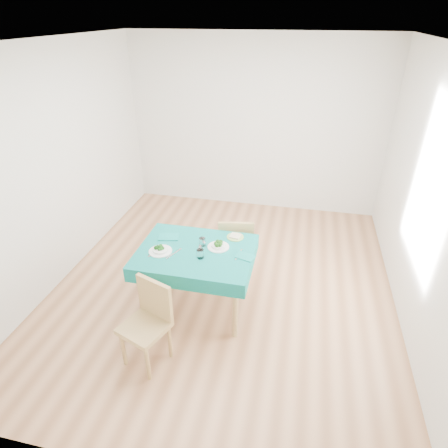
% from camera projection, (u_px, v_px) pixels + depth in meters
% --- Properties ---
extents(room_shell, '(4.02, 4.52, 2.73)m').
position_uv_depth(room_shell, '(224.00, 183.00, 3.95)').
color(room_shell, '#9A6440').
rests_on(room_shell, ground).
extents(table, '(1.20, 0.91, 0.76)m').
position_uv_depth(table, '(197.00, 279.00, 4.09)').
color(table, '#0A6D67').
rests_on(table, ground).
extents(chair_near, '(0.51, 0.53, 0.96)m').
position_uv_depth(chair_near, '(144.00, 323.00, 3.38)').
color(chair_near, tan).
rests_on(chair_near, ground).
extents(chair_far, '(0.49, 0.52, 1.03)m').
position_uv_depth(chair_far, '(236.00, 239.00, 4.56)').
color(chair_far, tan).
rests_on(chair_far, ground).
extents(bowl_near, '(0.24, 0.24, 0.07)m').
position_uv_depth(bowl_near, '(160.00, 249.00, 3.86)').
color(bowl_near, white).
rests_on(bowl_near, table).
extents(bowl_far, '(0.23, 0.23, 0.07)m').
position_uv_depth(bowl_far, '(218.00, 245.00, 3.93)').
color(bowl_far, white).
rests_on(bowl_far, table).
extents(fork_near, '(0.04, 0.17, 0.00)m').
position_uv_depth(fork_near, '(152.00, 253.00, 3.86)').
color(fork_near, silver).
rests_on(fork_near, table).
extents(knife_near, '(0.11, 0.22, 0.00)m').
position_uv_depth(knife_near, '(174.00, 254.00, 3.85)').
color(knife_near, silver).
rests_on(knife_near, table).
extents(fork_far, '(0.07, 0.20, 0.00)m').
position_uv_depth(fork_far, '(200.00, 243.00, 4.02)').
color(fork_far, silver).
rests_on(fork_far, table).
extents(knife_far, '(0.05, 0.21, 0.00)m').
position_uv_depth(knife_far, '(239.00, 254.00, 3.83)').
color(knife_far, silver).
rests_on(knife_far, table).
extents(napkin_near, '(0.25, 0.20, 0.01)m').
position_uv_depth(napkin_near, '(169.00, 237.00, 4.12)').
color(napkin_near, '#0E7971').
rests_on(napkin_near, table).
extents(napkin_far, '(0.21, 0.18, 0.01)m').
position_uv_depth(napkin_far, '(245.00, 257.00, 3.80)').
color(napkin_far, '#0E7971').
rests_on(napkin_far, table).
extents(tumbler_center, '(0.07, 0.07, 0.09)m').
position_uv_depth(tumbler_center, '(202.00, 242.00, 3.96)').
color(tumbler_center, white).
rests_on(tumbler_center, table).
extents(tumbler_side, '(0.07, 0.07, 0.09)m').
position_uv_depth(tumbler_side, '(200.00, 254.00, 3.76)').
color(tumbler_side, white).
rests_on(tumbler_side, table).
extents(side_plate, '(0.19, 0.19, 0.01)m').
position_uv_depth(side_plate, '(235.00, 237.00, 4.12)').
color(side_plate, '#93BE5D').
rests_on(side_plate, table).
extents(bread_slice, '(0.13, 0.13, 0.02)m').
position_uv_depth(bread_slice, '(235.00, 236.00, 4.12)').
color(bread_slice, beige).
rests_on(bread_slice, side_plate).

